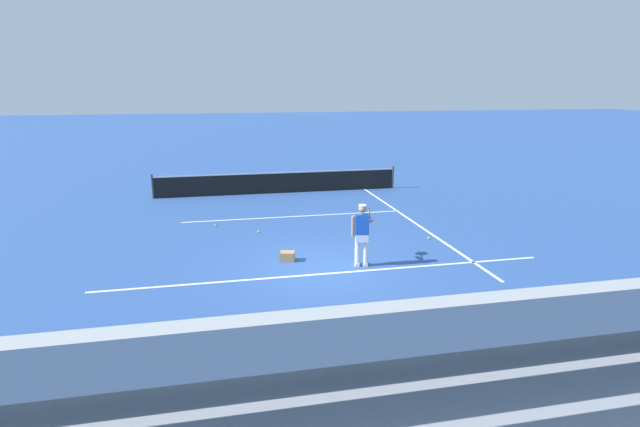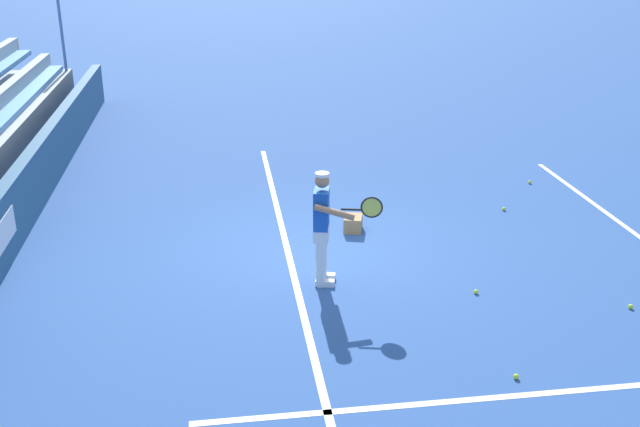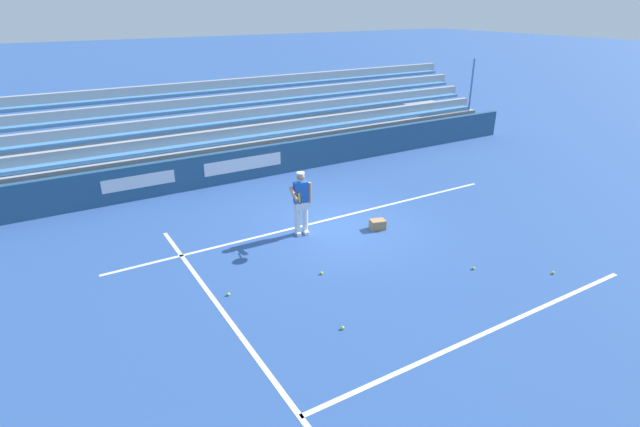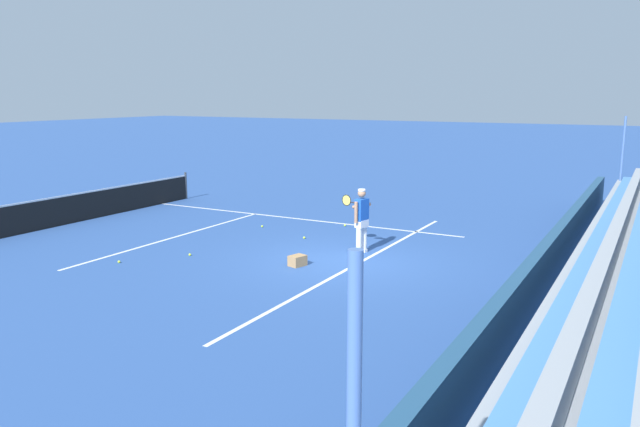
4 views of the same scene
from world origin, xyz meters
The scene contains 14 objects.
ground_plane centered at (0.00, 0.00, 0.00)m, with size 160.00×160.00×0.00m, color #2D5193.
court_baseline_white centered at (0.00, -0.50, 0.00)m, with size 12.00×0.10×0.01m, color white.
court_sideline_white centered at (4.11, 4.00, 0.00)m, with size 0.10×12.00×0.01m, color white.
court_service_line_white centered at (0.00, 5.50, 0.00)m, with size 8.22×0.10×0.01m, color white.
back_wall_sponsor_board centered at (0.01, -4.95, 0.55)m, with size 23.79×0.25×1.10m.
bleacher_stand centered at (0.00, -7.18, 0.76)m, with size 22.60×3.20×3.40m.
tennis_player centered at (0.97, -0.09, 0.89)m, with size 0.73×0.96×1.71m.
ball_box_cardboard centered at (-0.95, 0.72, 0.13)m, with size 0.40×0.30×0.26m, color #A87F51.
tennis_ball_far_left centered at (-1.50, 3.67, 0.03)m, with size 0.07×0.07×0.07m, color #CCE533.
tennis_ball_by_box centered at (2.37, 4.02, 0.03)m, with size 0.07×0.07×0.07m, color #CCE533.
tennis_ball_stray_back centered at (3.79, 1.79, 0.03)m, with size 0.07×0.07×0.07m, color #CCE533.
tennis_ball_midcourt centered at (1.64, 2.04, 0.03)m, with size 0.07×0.07×0.07m, color #CCE533.
tennis_ball_far_right centered at (-2.90, 4.76, 0.03)m, with size 0.07×0.07×0.07m, color #CCE533.
tennis_net centered at (0.00, 9.84, 0.49)m, with size 11.09×0.09×1.07m.
Camera 1 is at (-2.83, -12.44, 4.78)m, focal length 28.00 mm.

